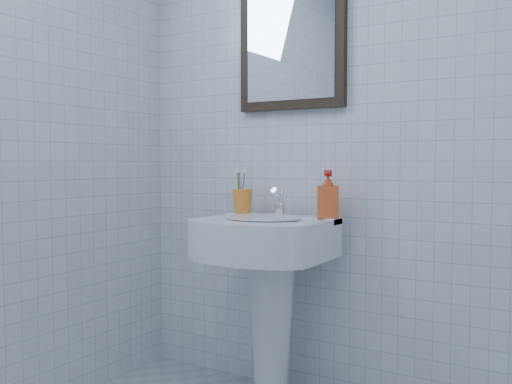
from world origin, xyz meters
The scene contains 6 objects.
wall_back centered at (0.00, 1.20, 1.25)m, with size 2.20×0.02×2.50m, color silver.
washbasin centered at (-0.34, 0.98, 0.53)m, with size 0.52×0.38×0.79m.
faucet centered at (-0.34, 1.08, 0.83)m, with size 0.05×0.11×0.12m.
toothbrush_cup centered at (-0.53, 1.08, 0.84)m, with size 0.09×0.09×0.11m, color orange, non-canonical shape.
soap_dispenser centered at (-0.13, 1.10, 0.88)m, with size 0.09×0.09×0.19m, color #C24B12.
wall_mirror centered at (-0.34, 1.18, 1.55)m, with size 0.50×0.04×0.62m.
Camera 1 is at (0.81, -1.03, 1.01)m, focal length 40.00 mm.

